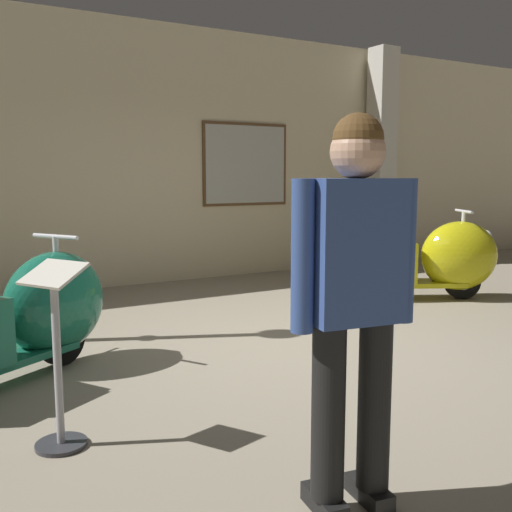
{
  "coord_description": "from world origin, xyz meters",
  "views": [
    {
      "loc": [
        -2.73,
        -4.16,
        1.48
      ],
      "look_at": [
        0.11,
        0.73,
        0.7
      ],
      "focal_mm": 41.39,
      "sensor_mm": 36.0,
      "label": 1
    }
  ],
  "objects_px": {
    "scooter_0": "(26,314)",
    "visitor_1": "(354,288)",
    "info_stanchion": "(58,372)",
    "scooter_1": "(436,259)"
  },
  "relations": [
    {
      "from": "scooter_1",
      "to": "scooter_0",
      "type": "bearing_deg",
      "value": -147.15
    },
    {
      "from": "scooter_0",
      "to": "info_stanchion",
      "type": "bearing_deg",
      "value": -123.15
    },
    {
      "from": "visitor_1",
      "to": "info_stanchion",
      "type": "xyz_separation_m",
      "value": [
        -0.98,
        1.27,
        -0.58
      ]
    },
    {
      "from": "scooter_0",
      "to": "info_stanchion",
      "type": "distance_m",
      "value": 1.28
    },
    {
      "from": "visitor_1",
      "to": "info_stanchion",
      "type": "relative_size",
      "value": 1.7
    },
    {
      "from": "scooter_0",
      "to": "info_stanchion",
      "type": "xyz_separation_m",
      "value": [
        -0.04,
        -1.28,
        -0.05
      ]
    },
    {
      "from": "scooter_0",
      "to": "visitor_1",
      "type": "bearing_deg",
      "value": -101.02
    },
    {
      "from": "scooter_0",
      "to": "visitor_1",
      "type": "xyz_separation_m",
      "value": [
        0.94,
        -2.56,
        0.53
      ]
    },
    {
      "from": "scooter_1",
      "to": "visitor_1",
      "type": "height_order",
      "value": "visitor_1"
    },
    {
      "from": "scooter_1",
      "to": "visitor_1",
      "type": "relative_size",
      "value": 1.03
    }
  ]
}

